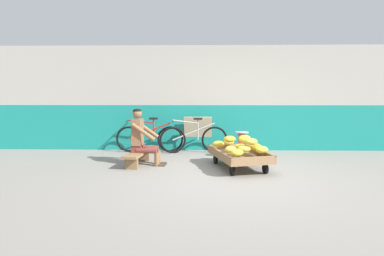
# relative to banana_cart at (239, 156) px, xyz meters

# --- Properties ---
(ground_plane) EXTENTS (80.00, 80.00, 0.00)m
(ground_plane) POSITION_rel_banana_cart_xyz_m (-0.16, -0.81, -0.24)
(ground_plane) COLOR gray
(back_wall) EXTENTS (16.00, 0.30, 2.63)m
(back_wall) POSITION_rel_banana_cart_xyz_m (-0.16, 2.13, 1.07)
(back_wall) COLOR #19847A
(back_wall) RESTS_ON ground
(banana_cart) EXTENTS (1.17, 1.60, 0.36)m
(banana_cart) POSITION_rel_banana_cart_xyz_m (0.00, 0.00, 0.00)
(banana_cart) COLOR #8E6B47
(banana_cart) RESTS_ON ground
(banana_pile) EXTENTS (1.03, 1.49, 0.26)m
(banana_pile) POSITION_rel_banana_cart_xyz_m (0.04, -0.06, 0.23)
(banana_pile) COLOR gold
(banana_pile) RESTS_ON banana_cart
(low_bench) EXTENTS (0.45, 1.13, 0.27)m
(low_bench) POSITION_rel_banana_cart_xyz_m (-2.01, 0.26, -0.04)
(low_bench) COLOR olive
(low_bench) RESTS_ON ground
(vendor_seated) EXTENTS (0.69, 0.50, 1.14)m
(vendor_seated) POSITION_rel_banana_cart_xyz_m (-1.92, 0.25, 0.33)
(vendor_seated) COLOR brown
(vendor_seated) RESTS_ON ground
(plastic_crate) EXTENTS (0.36, 0.28, 0.30)m
(plastic_crate) POSITION_rel_banana_cart_xyz_m (0.18, 0.97, -0.09)
(plastic_crate) COLOR #19847F
(plastic_crate) RESTS_ON ground
(weighing_scale) EXTENTS (0.30, 0.30, 0.29)m
(weighing_scale) POSITION_rel_banana_cart_xyz_m (0.18, 0.97, 0.21)
(weighing_scale) COLOR #28282D
(weighing_scale) RESTS_ON plastic_crate
(bicycle_near_left) EXTENTS (1.66, 0.48, 0.86)m
(bicycle_near_left) POSITION_rel_banana_cart_xyz_m (-1.99, 1.68, 0.11)
(bicycle_near_left) COLOR black
(bicycle_near_left) RESTS_ON ground
(bicycle_far_left) EXTENTS (1.65, 0.48, 0.86)m
(bicycle_far_left) POSITION_rel_banana_cart_xyz_m (-0.91, 1.61, 0.11)
(bicycle_far_left) COLOR black
(bicycle_far_left) RESTS_ON ground
(sign_board) EXTENTS (0.70, 0.29, 0.87)m
(sign_board) POSITION_rel_banana_cart_xyz_m (-0.80, 1.97, 0.19)
(sign_board) COLOR #C6B289
(sign_board) RESTS_ON ground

